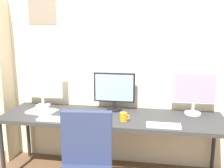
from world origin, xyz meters
The scene contains 10 objects.
wall_back centered at (0.00, 1.02, 1.30)m, with size 4.85×0.11×2.60m.
desk centered at (0.00, 0.60, 0.69)m, with size 2.45×0.68×0.74m.
monitor_left centered at (-0.90, 0.81, 1.01)m, with size 0.51×0.18×0.47m.
monitor_center centered at (0.00, 0.81, 0.99)m, with size 0.48×0.18×0.45m.
monitor_right centered at (0.90, 0.81, 1.01)m, with size 0.49×0.18×0.48m.
keyboard_left centered at (-0.56, 0.37, 0.75)m, with size 0.38×0.13×0.02m, color silver.
keyboard_right centered at (0.56, 0.37, 0.75)m, with size 0.33×0.13×0.02m, color silver.
computer_mouse centered at (-0.16, 0.35, 0.76)m, with size 0.06×0.10×0.03m, color #38383D.
laptop_closed centered at (-0.81, 0.58, 0.75)m, with size 0.32×0.22×0.02m, color silver.
coffee_mug centered at (0.16, 0.46, 0.79)m, with size 0.11×0.08×0.09m.
Camera 1 is at (0.44, -1.97, 1.65)m, focal length 39.63 mm.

